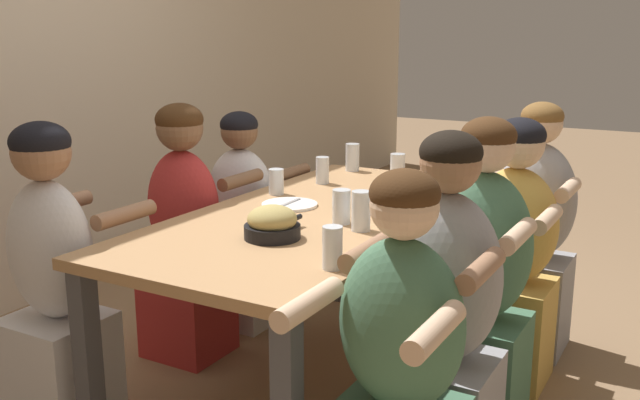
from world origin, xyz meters
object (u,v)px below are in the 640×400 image
at_px(diner_near_left, 399,385).
at_px(diner_near_center, 480,292).
at_px(drinking_glass_c, 398,166).
at_px(skillet_bowl, 272,224).
at_px(drinking_glass_b, 383,202).
at_px(cocktail_glass_blue, 389,217).
at_px(drinking_glass_f, 361,213).
at_px(diner_near_right, 533,239).
at_px(empty_plate_a, 290,205).
at_px(pizza_board_main, 434,179).
at_px(drinking_glass_g, 276,182).
at_px(drinking_glass_h, 332,248).
at_px(diner_near_midleft, 443,330).
at_px(drinking_glass_d, 352,159).
at_px(drinking_glass_a, 322,172).
at_px(diner_far_midright, 242,229).
at_px(diner_far_center, 185,241).
at_px(diner_far_left, 55,291).
at_px(empty_plate_b, 375,199).
at_px(drinking_glass_e, 341,209).
at_px(diner_near_midright, 512,263).

relative_size(diner_near_left, diner_near_center, 0.95).
height_order(drinking_glass_c, diner_near_left, diner_near_left).
distance_m(skillet_bowl, drinking_glass_b, 0.55).
bearing_deg(drinking_glass_b, cocktail_glass_blue, -149.55).
xyz_separation_m(drinking_glass_f, diner_near_right, (0.97, -0.41, -0.29)).
height_order(empty_plate_a, diner_near_left, diner_near_left).
relative_size(pizza_board_main, diner_near_right, 0.25).
relative_size(drinking_glass_c, drinking_glass_g, 0.94).
relative_size(drinking_glass_b, drinking_glass_h, 0.77).
height_order(drinking_glass_b, diner_near_right, diner_near_right).
height_order(drinking_glass_f, diner_near_midleft, diner_near_midleft).
relative_size(drinking_glass_b, drinking_glass_d, 0.73).
height_order(skillet_bowl, drinking_glass_a, drinking_glass_a).
bearing_deg(drinking_glass_d, diner_far_midright, 138.28).
bearing_deg(diner_near_center, diner_far_center, 1.04).
bearing_deg(diner_far_left, diner_far_center, 90.00).
bearing_deg(drinking_glass_g, pizza_board_main, -44.53).
distance_m(empty_plate_a, empty_plate_b, 0.38).
distance_m(drinking_glass_a, diner_far_midright, 0.53).
height_order(pizza_board_main, skillet_bowl, skillet_bowl).
bearing_deg(drinking_glass_d, diner_near_left, -148.91).
distance_m(drinking_glass_e, diner_far_center, 0.88).
bearing_deg(diner_near_left, empty_plate_b, -61.35).
xyz_separation_m(empty_plate_a, diner_near_midleft, (-0.43, -0.84, -0.22)).
height_order(empty_plate_a, cocktail_glass_blue, cocktail_glass_blue).
bearing_deg(drinking_glass_e, diner_far_midright, 58.69).
bearing_deg(empty_plate_b, diner_near_center, -118.89).
bearing_deg(drinking_glass_e, skillet_bowl, 158.14).
bearing_deg(drinking_glass_h, empty_plate_b, 17.23).
bearing_deg(drinking_glass_e, drinking_glass_a, 35.05).
xyz_separation_m(drinking_glass_e, diner_far_center, (0.07, 0.83, -0.27)).
bearing_deg(pizza_board_main, drinking_glass_d, 77.51).
relative_size(empty_plate_b, drinking_glass_f, 1.31).
bearing_deg(diner_far_midright, diner_far_center, -90.00).
distance_m(pizza_board_main, diner_near_midleft, 1.25).
bearing_deg(drinking_glass_d, diner_far_center, 155.82).
distance_m(drinking_glass_g, diner_far_center, 0.49).
height_order(pizza_board_main, drinking_glass_f, drinking_glass_f).
relative_size(drinking_glass_b, diner_far_center, 0.09).
xyz_separation_m(empty_plate_b, diner_near_right, (0.50, -0.57, -0.23)).
bearing_deg(diner_near_right, drinking_glass_g, 31.60).
bearing_deg(diner_far_center, diner_far_left, -90.00).
bearing_deg(drinking_glass_c, drinking_glass_h, -164.07).
height_order(empty_plate_b, diner_near_center, diner_near_center).
height_order(drinking_glass_h, diner_far_midright, diner_far_midright).
bearing_deg(drinking_glass_c, drinking_glass_d, 94.72).
relative_size(empty_plate_a, diner_far_left, 0.20).
distance_m(drinking_glass_d, diner_far_center, 1.00).
bearing_deg(drinking_glass_a, diner_near_midright, -93.70).
bearing_deg(cocktail_glass_blue, empty_plate_b, 31.66).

